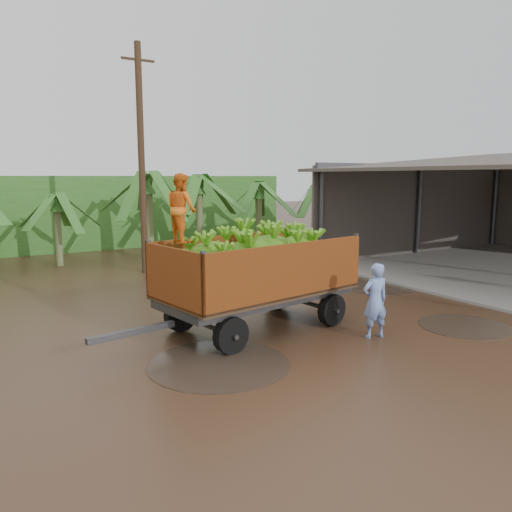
# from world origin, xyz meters

# --- Properties ---
(ground) EXTENTS (100.00, 100.00, 0.00)m
(ground) POSITION_xyz_m (0.00, 0.00, 0.00)
(ground) COLOR black
(ground) RESTS_ON ground
(packing_shed) EXTENTS (12.78, 10.80, 4.76)m
(packing_shed) POSITION_xyz_m (11.77, 1.77, 2.50)
(packing_shed) COLOR gray
(packing_shed) RESTS_ON ground
(hedge_north) EXTENTS (22.00, 3.00, 3.60)m
(hedge_north) POSITION_xyz_m (-2.00, 16.00, 1.80)
(hedge_north) COLOR #2D661E
(hedge_north) RESTS_ON ground
(banana_trailer) EXTENTS (6.52, 2.91, 3.64)m
(banana_trailer) POSITION_xyz_m (-1.36, -0.20, 1.40)
(banana_trailer) COLOR #A24A17
(banana_trailer) RESTS_ON ground
(man_blue) EXTENTS (0.68, 0.52, 1.69)m
(man_blue) POSITION_xyz_m (0.54, -2.15, 0.84)
(man_blue) COLOR #7694D7
(man_blue) RESTS_ON ground
(utility_pole) EXTENTS (1.20, 0.24, 8.26)m
(utility_pole) POSITION_xyz_m (-1.26, 7.98, 4.19)
(utility_pole) COLOR #47301E
(utility_pole) RESTS_ON ground
(banana_plants) EXTENTS (24.57, 20.25, 4.11)m
(banana_plants) POSITION_xyz_m (-5.55, 6.01, 1.80)
(banana_plants) COLOR #2D661E
(banana_plants) RESTS_ON ground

